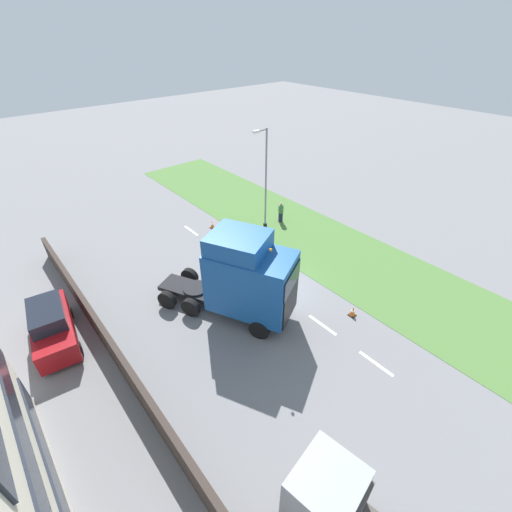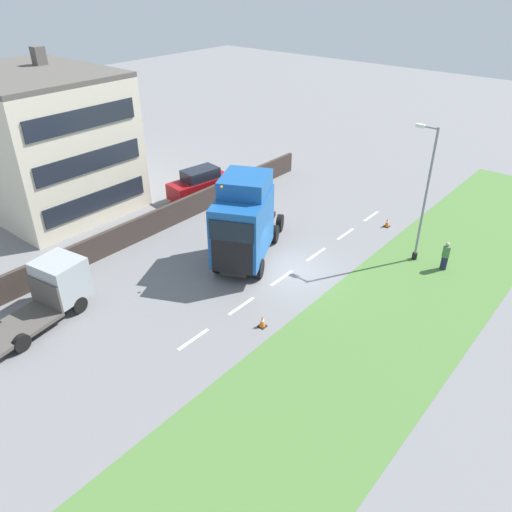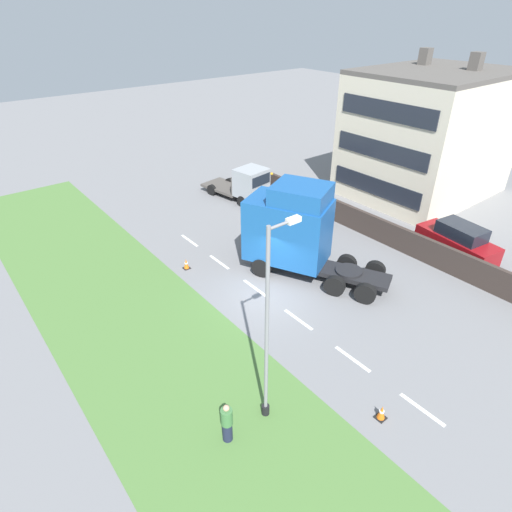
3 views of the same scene
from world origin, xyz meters
name	(u,v)px [view 2 (image 2 of 3)]	position (x,y,z in m)	size (l,w,h in m)	color
ground_plane	(292,271)	(0.00, 0.00, 0.00)	(120.00, 120.00, 0.00)	slate
grass_verge	(395,315)	(-6.00, 0.00, 0.01)	(7.00, 44.00, 0.01)	#4C7538
lane_markings	(300,266)	(0.00, -0.70, 0.00)	(0.16, 17.80, 0.00)	white
boundary_wall	(177,212)	(9.00, 0.00, 0.72)	(0.25, 24.00, 1.44)	#382D28
building_block	(40,141)	(17.83, 3.33, 4.32)	(10.89, 8.25, 9.73)	beige
lorry_cab	(244,222)	(2.52, 0.97, 2.49)	(5.39, 7.58, 5.08)	black
flatbed_truck	(54,288)	(6.37, 9.92, 1.33)	(2.83, 5.54, 2.53)	#999EA3
parked_car	(200,184)	(10.70, -3.75, 1.00)	(2.35, 4.64, 2.07)	maroon
lamp_post	(423,201)	(-4.39, -5.35, 3.51)	(1.26, 0.28, 7.40)	black
pedestrian	(445,256)	(-6.11, -5.36, 0.79)	(0.39, 0.39, 1.62)	#1E233D
traffic_cone_lead	(387,222)	(-1.46, -8.00, 0.28)	(0.36, 0.36, 0.58)	black
traffic_cone_trailing	(262,321)	(-1.75, 4.68, 0.28)	(0.36, 0.36, 0.58)	black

